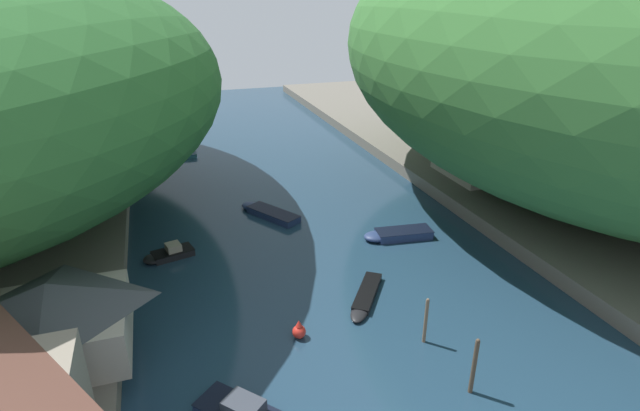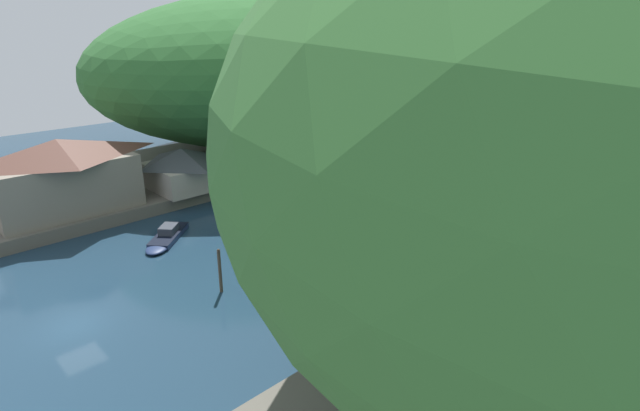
{
  "view_description": "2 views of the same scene",
  "coord_description": "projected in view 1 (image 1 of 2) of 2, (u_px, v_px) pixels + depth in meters",
  "views": [
    {
      "loc": [
        -10.57,
        -7.06,
        18.78
      ],
      "look_at": [
        1.55,
        29.39,
        2.0
      ],
      "focal_mm": 28.0,
      "sensor_mm": 36.0,
      "label": 1
    },
    {
      "loc": [
        29.85,
        -7.15,
        17.83
      ],
      "look_at": [
        -1.75,
        22.71,
        1.73
      ],
      "focal_mm": 28.0,
      "sensor_mm": 36.0,
      "label": 2
    }
  ],
  "objects": [
    {
      "name": "boat_moored_right",
      "position": [
        365.0,
        298.0,
        32.53
      ],
      "size": [
        4.19,
        5.26,
        0.42
      ],
      "rotation": [
        0.0,
        0.0,
        2.52
      ],
      "color": "black",
      "rests_on": "water_surface"
    },
    {
      "name": "hillside_right",
      "position": [
        611.0,
        51.0,
        41.53
      ],
      "size": [
        41.38,
        57.94,
        25.51
      ],
      "color": "#387033",
      "rests_on": "right_bank"
    },
    {
      "name": "right_bank",
      "position": [
        541.0,
        186.0,
        49.8
      ],
      "size": [
        22.0,
        120.0,
        1.21
      ],
      "color": "#666056",
      "rests_on": "ground"
    },
    {
      "name": "mooring_post_nearest",
      "position": [
        474.0,
        366.0,
        24.6
      ],
      "size": [
        0.23,
        0.23,
        3.31
      ],
      "color": "#4C3D2D",
      "rests_on": "water_surface"
    },
    {
      "name": "boat_mid_channel",
      "position": [
        396.0,
        235.0,
        40.63
      ],
      "size": [
        5.82,
        2.41,
        0.7
      ],
      "rotation": [
        0.0,
        0.0,
        1.45
      ],
      "color": "navy",
      "rests_on": "water_surface"
    },
    {
      "name": "mooring_post_second",
      "position": [
        426.0,
        320.0,
        28.27
      ],
      "size": [
        0.2,
        0.2,
        2.96
      ],
      "color": "brown",
      "rests_on": "water_surface"
    },
    {
      "name": "channel_buoy_near",
      "position": [
        299.0,
        331.0,
        29.03
      ],
      "size": [
        0.8,
        0.8,
        1.2
      ],
      "color": "red",
      "rests_on": "water_surface"
    },
    {
      "name": "boathouse_shed",
      "position": [
        53.0,
        318.0,
        25.32
      ],
      "size": [
        7.59,
        6.93,
        4.23
      ],
      "color": "#B2A899",
      "rests_on": "left_bank"
    },
    {
      "name": "person_on_quay",
      "position": [
        91.0,
        307.0,
        28.27
      ],
      "size": [
        0.26,
        0.4,
        1.69
      ],
      "rotation": [
        0.0,
        0.0,
        1.47
      ],
      "color": "#282D3D",
      "rests_on": "left_bank"
    },
    {
      "name": "boat_navy_launch",
      "position": [
        168.0,
        254.0,
        37.7
      ],
      "size": [
        3.99,
        2.4,
        1.05
      ],
      "rotation": [
        0.0,
        0.0,
        1.82
      ],
      "color": "black",
      "rests_on": "water_surface"
    },
    {
      "name": "boat_small_dinghy",
      "position": [
        267.0,
        212.0,
        44.83
      ],
      "size": [
        4.81,
        6.44,
        0.62
      ],
      "rotation": [
        0.0,
        0.0,
        0.55
      ],
      "color": "navy",
      "rests_on": "water_surface"
    },
    {
      "name": "water_surface",
      "position": [
        301.0,
        226.0,
        42.8
      ],
      "size": [
        130.0,
        130.0,
        0.0
      ],
      "primitive_type": "plane",
      "color": "#1E384C",
      "rests_on": "ground"
    },
    {
      "name": "boat_cabin_cruiser",
      "position": [
        187.0,
        149.0,
        62.54
      ],
      "size": [
        1.88,
        6.23,
        0.47
      ],
      "rotation": [
        0.0,
        0.0,
        6.27
      ],
      "color": "teal",
      "rests_on": "water_surface"
    },
    {
      "name": "right_bank_cottage",
      "position": [
        477.0,
        151.0,
        50.02
      ],
      "size": [
        6.17,
        7.98,
        5.07
      ],
      "color": "#B2A899",
      "rests_on": "right_bank"
    }
  ]
}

